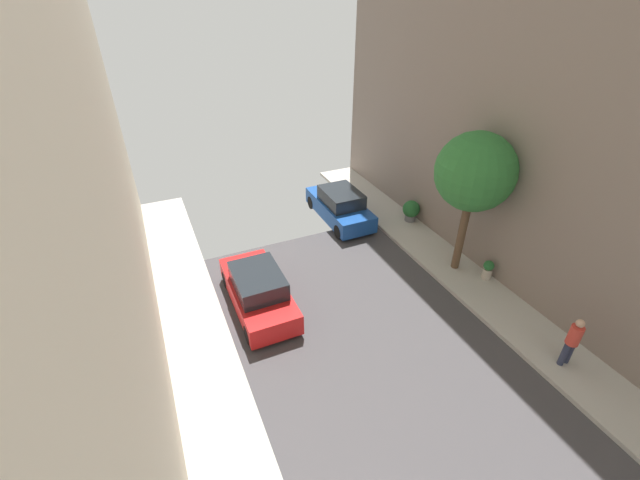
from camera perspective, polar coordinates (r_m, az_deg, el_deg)
The scene contains 6 objects.
parked_car_left_3 at distance 14.62m, azimuth -8.54°, elevation -6.93°, with size 1.78×4.20×1.57m.
parked_car_right_2 at distance 19.74m, azimuth 2.77°, elevation 4.71°, with size 1.78×4.20×1.57m.
pedestrian at distance 14.26m, azimuth 31.50°, elevation -11.77°, with size 0.40×0.36×1.72m.
street_tree_1 at distance 15.49m, azimuth 20.61°, elevation 8.70°, with size 2.81×2.81×5.48m.
potted_plant_0 at distance 16.95m, azimuth 22.17°, elevation -3.76°, with size 0.39×0.39×0.78m.
potted_plant_3 at distance 19.87m, azimuth 12.47°, elevation 4.06°, with size 0.80×0.80×1.01m.
Camera 1 is at (-5.28, 1.26, 9.94)m, focal length 23.17 mm.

